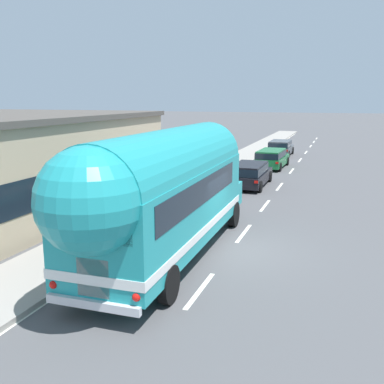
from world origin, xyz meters
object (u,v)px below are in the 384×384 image
car_lead (250,173)px  painted_bus (164,190)px  car_third (280,147)px  car_second (272,157)px

car_lead → painted_bus: bearing=-90.2°
painted_bus → car_third: bearing=90.5°
car_lead → car_second: same height
painted_bus → car_second: 20.31m
painted_bus → car_lead: bearing=89.8°
painted_bus → car_third: 27.69m
painted_bus → car_third: painted_bus is taller
car_second → car_third: bearing=92.9°
painted_bus → car_lead: 12.95m
painted_bus → car_lead: (0.04, 12.86, -1.51)m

